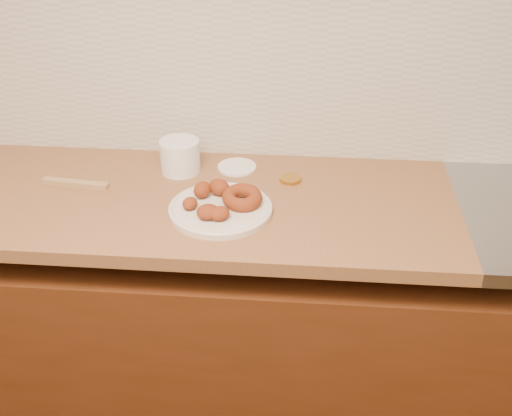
% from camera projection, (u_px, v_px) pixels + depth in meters
% --- Properties ---
extents(wall_back, '(4.00, 0.02, 2.70)m').
position_uv_depth(wall_back, '(290.00, 13.00, 1.86)').
color(wall_back, '#B6AA8D').
rests_on(wall_back, ground).
extents(base_cabinet, '(3.60, 0.60, 0.77)m').
position_uv_depth(base_cabinet, '(278.00, 336.00, 2.09)').
color(base_cabinet, '#552712').
rests_on(base_cabinet, floor).
extents(butcher_block, '(2.30, 0.62, 0.04)m').
position_uv_depth(butcher_block, '(60.00, 196.00, 1.88)').
color(butcher_block, olive).
rests_on(butcher_block, base_cabinet).
extents(backsplash, '(3.60, 0.02, 0.60)m').
position_uv_depth(backsplash, '(288.00, 64.00, 1.93)').
color(backsplash, beige).
rests_on(backsplash, wall_back).
extents(donut_plate, '(0.29, 0.29, 0.02)m').
position_uv_depth(donut_plate, '(221.00, 209.00, 1.77)').
color(donut_plate, silver).
rests_on(donut_plate, butcher_block).
extents(ring_donut, '(0.15, 0.15, 0.05)m').
position_uv_depth(ring_donut, '(242.00, 198.00, 1.77)').
color(ring_donut, brown).
rests_on(ring_donut, donut_plate).
extents(fried_dough_chunks, '(0.15, 0.20, 0.05)m').
position_uv_depth(fried_dough_chunks, '(210.00, 200.00, 1.76)').
color(fried_dough_chunks, brown).
rests_on(fried_dough_chunks, donut_plate).
extents(plastic_tub, '(0.15, 0.15, 0.10)m').
position_uv_depth(plastic_tub, '(180.00, 156.00, 1.95)').
color(plastic_tub, white).
rests_on(plastic_tub, butcher_block).
extents(tub_lid, '(0.16, 0.16, 0.01)m').
position_uv_depth(tub_lid, '(237.00, 167.00, 1.99)').
color(tub_lid, white).
rests_on(tub_lid, butcher_block).
extents(brass_jar_lid, '(0.07, 0.07, 0.01)m').
position_uv_depth(brass_jar_lid, '(290.00, 179.00, 1.92)').
color(brass_jar_lid, '#BC852F').
rests_on(brass_jar_lid, butcher_block).
extents(wooden_utensil, '(0.20, 0.05, 0.02)m').
position_uv_depth(wooden_utensil, '(75.00, 183.00, 1.89)').
color(wooden_utensil, '#A28051').
rests_on(wooden_utensil, butcher_block).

